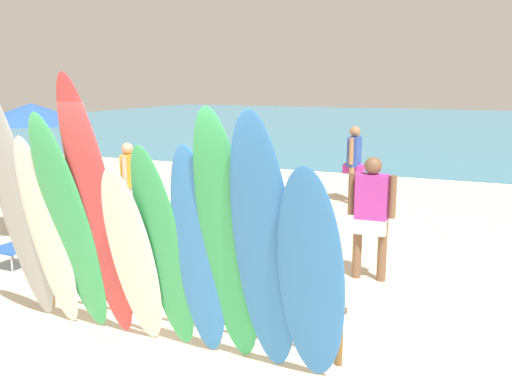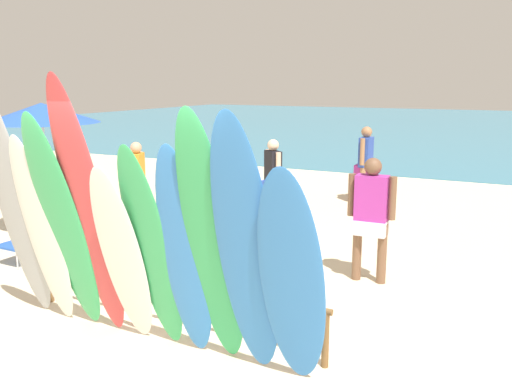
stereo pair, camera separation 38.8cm
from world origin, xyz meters
TOP-DOWN VIEW (x-y plane):
  - ground at (0.00, 14.00)m, footprint 60.00×60.00m
  - ocean_water at (0.00, 30.99)m, footprint 60.00×40.00m
  - surfboard_rack at (0.00, 0.00)m, footprint 3.69×0.07m
  - surfboard_grey_0 at (-1.62, -0.54)m, footprint 0.54×0.81m
  - surfboard_white_1 at (-1.27, -0.51)m, footprint 0.53×0.60m
  - surfboard_green_2 at (-0.91, -0.55)m, footprint 0.62×0.80m
  - surfboard_red_3 at (-0.53, -0.58)m, footprint 0.50×0.79m
  - surfboard_white_4 at (-0.16, -0.54)m, footprint 0.52×0.70m
  - surfboard_green_5 at (0.18, -0.51)m, footprint 0.56×0.71m
  - surfboard_blue_6 at (0.56, -0.51)m, footprint 0.52×0.67m
  - surfboard_green_7 at (0.88, -0.56)m, footprint 0.52×0.80m
  - surfboard_blue_8 at (1.26, -0.60)m, footprint 0.57×0.81m
  - surfboard_blue_9 at (1.67, -0.58)m, footprint 0.62×0.73m
  - beachgoer_by_water at (0.19, 7.18)m, footprint 0.45×0.65m
  - beachgoer_photographing at (-3.20, 3.52)m, footprint 0.41×0.56m
  - beachgoer_midbeach at (1.55, 2.45)m, footprint 0.64×0.27m
  - beachgoer_strolling at (-0.97, 4.80)m, footprint 0.47×0.44m
  - beach_chair_red at (-3.31, 0.99)m, footprint 0.52×0.65m
  - beach_umbrella at (-4.16, 2.23)m, footprint 1.94×1.94m

SIDE VIEW (x-z plane):
  - ground at x=0.00m, z-range 0.00..0.00m
  - ocean_water at x=0.00m, z-range 0.00..0.02m
  - beach_chair_red at x=-3.31m, z-range 0.02..0.85m
  - surfboard_rack at x=0.00m, z-range 0.19..0.78m
  - beachgoer_photographing at x=-3.20m, z-range 0.12..1.69m
  - beachgoer_strolling at x=-0.97m, z-range 0.12..1.72m
  - surfboard_white_4 at x=-0.16m, z-range 0.00..1.94m
  - beachgoer_midbeach at x=1.55m, z-range 0.13..1.83m
  - beachgoer_by_water at x=0.19m, z-range 0.13..1.84m
  - surfboard_blue_9 at x=1.67m, z-range 0.00..2.07m
  - surfboard_green_5 at x=0.18m, z-range 0.00..2.15m
  - surfboard_white_1 at x=-1.27m, z-range 0.00..2.17m
  - surfboard_blue_6 at x=0.56m, z-range 0.00..2.17m
  - surfboard_green_2 at x=-0.91m, z-range 0.00..2.41m
  - surfboard_blue_8 at x=1.26m, z-range 0.00..2.49m
  - surfboard_green_7 at x=0.88m, z-range 0.00..2.50m
  - surfboard_grey_0 at x=-1.62m, z-range 0.00..2.74m
  - surfboard_red_3 at x=-0.53m, z-range 0.00..2.78m
  - beach_umbrella at x=-4.16m, z-range 0.99..3.30m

